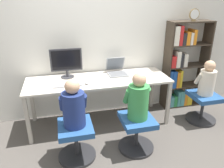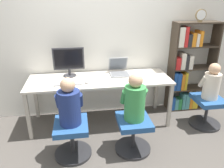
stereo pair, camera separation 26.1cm
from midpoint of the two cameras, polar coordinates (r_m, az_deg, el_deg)
ground_plane at (r=3.32m, az=-0.08°, el=-12.87°), size 14.00×14.00×0.00m
wall_back at (r=3.51m, az=-1.99°, el=12.32°), size 10.00×0.05×2.60m
desk at (r=3.29m, az=-0.98°, el=0.25°), size 2.13×0.69×0.74m
desktop_monitor at (r=3.35m, az=-9.05°, el=5.81°), size 0.47×0.20×0.44m
laptop at (r=3.46m, az=4.08°, el=3.42°), size 0.30×0.35×0.25m
keyboard at (r=3.12m, az=-9.08°, el=0.20°), size 0.39×0.16×0.03m
computer_mouse_by_keyboard at (r=3.12m, az=-4.15°, el=0.55°), size 0.06×0.12×0.03m
office_chair_left at (r=2.82m, az=-7.75°, el=-13.54°), size 0.47×0.47×0.47m
office_chair_right at (r=2.91m, az=8.23°, el=-12.35°), size 0.47×0.47×0.47m
person_at_monitor at (r=2.58m, az=-8.28°, el=-5.30°), size 0.32×0.28×0.59m
person_at_laptop at (r=2.67m, az=8.75°, el=-4.11°), size 0.31×0.28×0.60m
bookshelf at (r=3.94m, az=20.80°, el=3.39°), size 0.75×0.27×1.52m
desk_clock at (r=3.76m, az=24.14°, el=16.06°), size 0.17×0.03×0.19m
office_chair_side at (r=3.74m, az=25.40°, el=-6.03°), size 0.47×0.47×0.47m
person_near_shelf at (r=3.57m, az=26.53°, el=0.22°), size 0.29×0.26×0.54m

